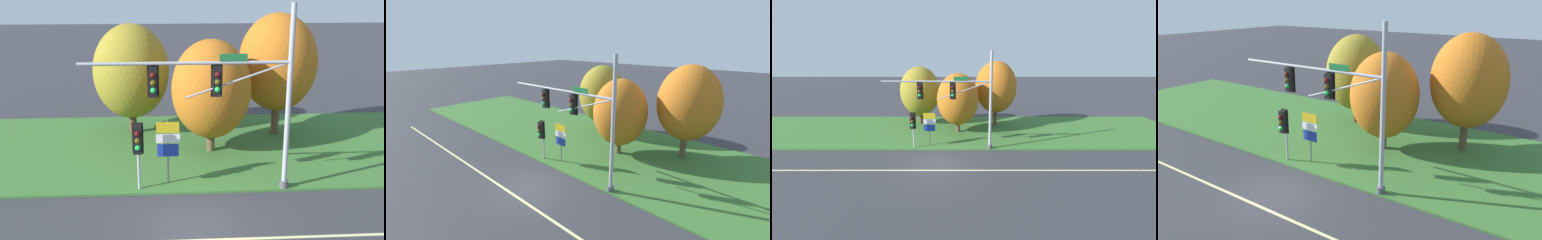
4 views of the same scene
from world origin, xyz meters
TOP-DOWN VIEW (x-y plane):
  - ground_plane at (0.00, 0.00)m, footprint 160.00×160.00m
  - lane_stripe at (0.00, -1.20)m, footprint 36.00×0.16m
  - grass_verge at (0.00, 8.25)m, footprint 48.00×11.50m
  - traffic_signal_mast at (1.76, 2.73)m, footprint 8.58×0.49m
  - pedestrian_signal_near_kerb at (-2.08, 2.82)m, footprint 0.46×0.55m
  - route_sign_post at (-0.85, 3.52)m, footprint 1.02×0.08m
  - tree_nearest_road at (-2.76, 10.77)m, footprint 4.22×4.22m
  - tree_left_of_mast at (1.40, 7.50)m, footprint 3.99×3.99m
  - tree_behind_signpost at (5.33, 10.09)m, footprint 4.31×4.31m

SIDE VIEW (x-z plane):
  - ground_plane at x=0.00m, z-range 0.00..0.00m
  - lane_stripe at x=0.00m, z-range 0.00..0.01m
  - grass_verge at x=0.00m, z-range 0.00..0.10m
  - route_sign_post at x=-0.85m, z-range 0.51..3.31m
  - pedestrian_signal_near_kerb at x=-2.08m, z-range 0.73..3.66m
  - tree_left_of_mast at x=1.40m, z-range 0.46..6.19m
  - tree_nearest_road at x=-2.76m, z-range 0.56..6.77m
  - tree_behind_signpost at x=5.33m, z-range 0.79..7.59m
  - traffic_signal_mast at x=1.76m, z-range 0.51..8.19m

